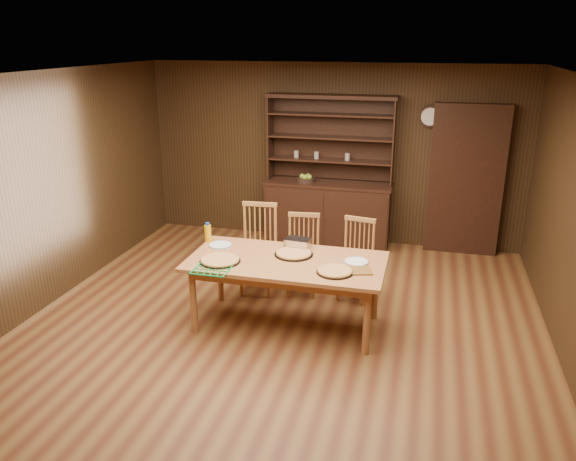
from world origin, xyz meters
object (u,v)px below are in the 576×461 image
(chair_left, at_px, (259,245))
(juice_bottle, at_px, (208,233))
(chair_center, at_px, (303,251))
(dining_table, at_px, (286,266))
(chair_right, at_px, (356,256))
(china_hutch, at_px, (328,205))

(chair_left, height_order, juice_bottle, chair_left)
(chair_center, bearing_deg, chair_left, -179.68)
(dining_table, relative_size, juice_bottle, 9.32)
(chair_right, bearing_deg, china_hutch, 121.29)
(chair_center, height_order, chair_right, chair_center)
(dining_table, height_order, chair_left, chair_left)
(dining_table, distance_m, chair_left, 0.99)
(china_hutch, relative_size, juice_bottle, 9.96)
(juice_bottle, bearing_deg, chair_right, 19.21)
(dining_table, height_order, chair_center, chair_center)
(dining_table, relative_size, chair_right, 2.12)
(china_hutch, height_order, chair_left, china_hutch)
(dining_table, bearing_deg, china_hutch, 90.83)
(chair_left, bearing_deg, juice_bottle, -137.34)
(chair_left, distance_m, juice_bottle, 0.71)
(chair_left, distance_m, chair_center, 0.54)
(chair_right, height_order, juice_bottle, juice_bottle)
(dining_table, height_order, chair_right, chair_right)
(china_hutch, bearing_deg, chair_left, -106.23)
(china_hutch, distance_m, chair_right, 1.82)
(china_hutch, xyz_separation_m, chair_center, (0.01, -1.71, -0.08))
(chair_left, xyz_separation_m, chair_center, (0.53, 0.07, -0.06))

